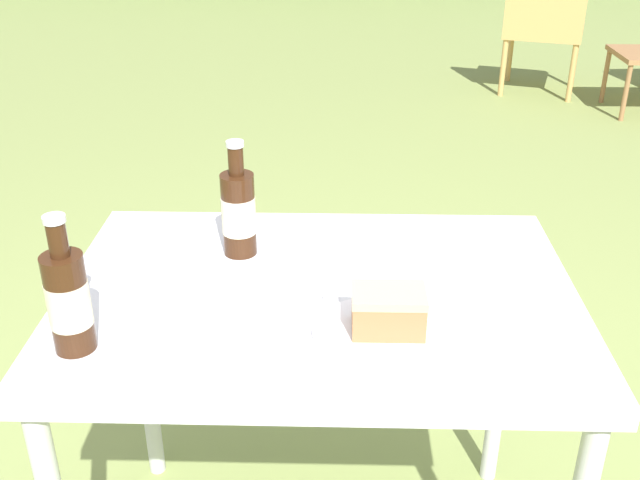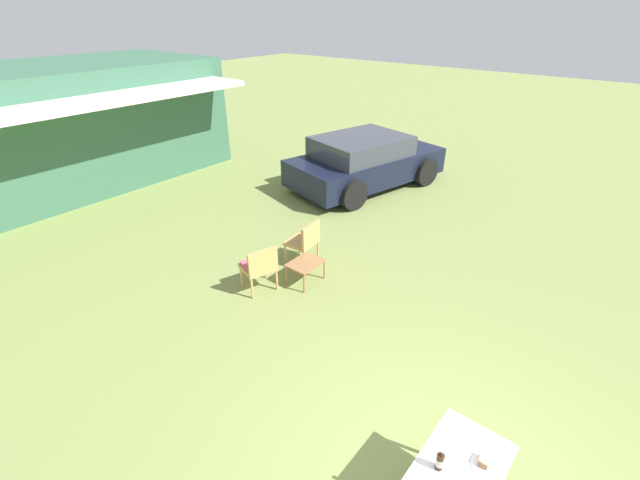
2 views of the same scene
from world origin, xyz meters
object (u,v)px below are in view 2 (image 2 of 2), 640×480
wicker_chair_plain (305,240)px  cola_bottle_near (440,461)px  garden_side_table (305,264)px  patio_table (460,469)px  parked_car (365,162)px  wicker_chair_cushioned (259,265)px  cake_on_plate (484,462)px

wicker_chair_plain → cola_bottle_near: cola_bottle_near is taller
wicker_chair_plain → garden_side_table: size_ratio=1.41×
patio_table → cola_bottle_near: bearing=139.0°
parked_car → patio_table: parked_car is taller
wicker_chair_plain → parked_car: bearing=-166.3°
parked_car → wicker_chair_cushioned: 5.08m
wicker_chair_cushioned → garden_side_table: bearing=165.2°
parked_car → patio_table: bearing=-126.8°
wicker_chair_plain → garden_side_table: wicker_chair_plain is taller
parked_car → garden_side_table: 4.60m
cola_bottle_near → parked_car: bearing=37.9°
garden_side_table → patio_table: bearing=-120.2°
cola_bottle_near → wicker_chair_cushioned: bearing=67.7°
wicker_chair_plain → garden_side_table: (-0.45, -0.39, -0.14)m
patio_table → cake_on_plate: (0.11, -0.14, 0.11)m
parked_car → wicker_chair_cushioned: parked_car is taller
wicker_chair_plain → patio_table: 4.63m
garden_side_table → cake_on_plate: bearing=-117.9°
patio_table → cake_on_plate: 0.21m
wicker_chair_cushioned → cola_bottle_near: bearing=85.5°
parked_car → wicker_chair_plain: parked_car is taller
garden_side_table → cake_on_plate: 4.15m
garden_side_table → cola_bottle_near: size_ratio=2.47×
parked_car → cake_on_plate: bearing=-125.6°
wicker_chair_cushioned → garden_side_table: 0.78m
cake_on_plate → cola_bottle_near: cola_bottle_near is taller
wicker_chair_plain → cola_bottle_near: 4.61m
garden_side_table → patio_table: size_ratio=0.61×
patio_table → wicker_chair_plain: bearing=57.4°
wicker_chair_cushioned → wicker_chair_plain: 1.10m
wicker_chair_cushioned → cola_bottle_near: 4.10m
patio_table → cola_bottle_near: size_ratio=4.02×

